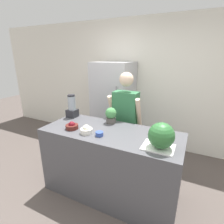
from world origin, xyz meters
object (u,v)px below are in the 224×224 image
at_px(bowl_small_blue, 99,134).
at_px(bowl_cream, 86,130).
at_px(bowl_cherries, 72,126).
at_px(blender, 72,107).
at_px(refrigerator, 114,106).
at_px(potted_plant, 111,115).
at_px(person, 125,122).
at_px(watermelon, 161,136).

bearing_deg(bowl_small_blue, bowl_cream, -178.25).
xyz_separation_m(bowl_cherries, blender, (-0.29, 0.39, 0.12)).
distance_m(bowl_small_blue, blender, 0.85).
distance_m(refrigerator, potted_plant, 1.16).
relative_size(refrigerator, person, 1.07).
relative_size(bowl_small_blue, potted_plant, 0.41).
relative_size(refrigerator, bowl_small_blue, 18.67).
bearing_deg(blender, bowl_small_blue, -29.55).
xyz_separation_m(watermelon, bowl_cream, (-0.91, -0.02, -0.11)).
bearing_deg(bowl_cherries, refrigerator, 93.39).
xyz_separation_m(bowl_cherries, potted_plant, (0.37, 0.42, 0.08)).
bearing_deg(person, refrigerator, 128.08).
xyz_separation_m(refrigerator, blender, (-0.21, -1.08, 0.23)).
distance_m(refrigerator, blender, 1.12).
relative_size(refrigerator, blender, 4.95).
distance_m(watermelon, blender, 1.51).
distance_m(person, potted_plant, 0.42).
height_order(watermelon, bowl_cream, watermelon).
xyz_separation_m(blender, potted_plant, (0.66, 0.03, -0.04)).
xyz_separation_m(bowl_cream, bowl_small_blue, (0.18, 0.01, -0.02)).
distance_m(bowl_small_blue, potted_plant, 0.46).
xyz_separation_m(bowl_cherries, bowl_small_blue, (0.44, -0.03, -0.01)).
distance_m(bowl_cherries, bowl_small_blue, 0.44).
bearing_deg(potted_plant, person, 76.00).
distance_m(watermelon, potted_plant, 0.90).
bearing_deg(bowl_cherries, person, 59.16).
relative_size(watermelon, bowl_small_blue, 2.89).
bearing_deg(bowl_small_blue, watermelon, 1.44).
height_order(refrigerator, bowl_cherries, refrigerator).
bearing_deg(refrigerator, bowl_cream, -77.18).
height_order(bowl_cherries, blender, blender).
distance_m(person, bowl_cream, 0.84).
bearing_deg(refrigerator, bowl_small_blue, -70.65).
bearing_deg(potted_plant, refrigerator, 113.66).
distance_m(blender, potted_plant, 0.67).
bearing_deg(potted_plant, bowl_cream, -104.54).
height_order(refrigerator, blender, refrigerator).
bearing_deg(watermelon, bowl_small_blue, -178.56).
bearing_deg(bowl_small_blue, person, 88.46).
bearing_deg(refrigerator, bowl_cherries, -86.61).
bearing_deg(blender, person, 26.86).
relative_size(person, watermelon, 6.05).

